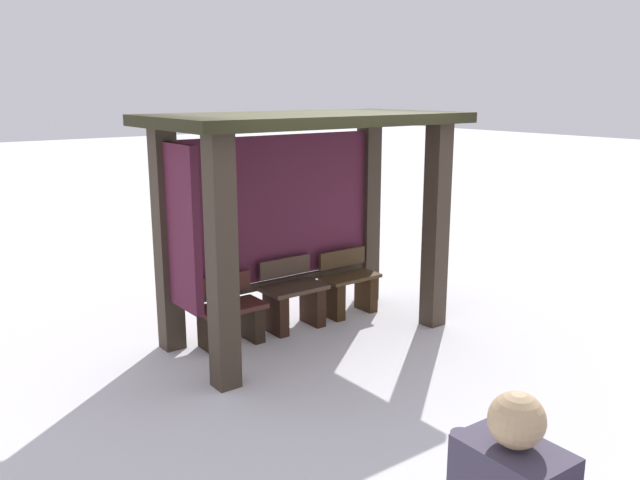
% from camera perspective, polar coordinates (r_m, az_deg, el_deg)
% --- Properties ---
extents(ground_plane, '(60.00, 60.00, 0.00)m').
position_cam_1_polar(ground_plane, '(7.10, -1.01, -8.27)').
color(ground_plane, white).
extents(bus_shelter, '(3.15, 1.65, 2.34)m').
position_cam_1_polar(bus_shelter, '(6.76, -2.29, 5.12)').
color(bus_shelter, '#382D22').
rests_on(bus_shelter, ground).
extents(bench_left_inside, '(0.69, 0.39, 0.71)m').
position_cam_1_polar(bench_left_inside, '(6.83, -7.83, -6.68)').
color(bench_left_inside, '#4C2720').
rests_on(bench_left_inside, ground).
extents(bench_center_inside, '(0.69, 0.41, 0.76)m').
position_cam_1_polar(bench_center_inside, '(7.21, -2.32, -5.26)').
color(bench_center_inside, '#453427').
rests_on(bench_center_inside, ground).
extents(bench_right_inside, '(0.69, 0.35, 0.75)m').
position_cam_1_polar(bench_right_inside, '(7.67, 2.56, -4.19)').
color(bench_right_inside, '#46331D').
rests_on(bench_right_inside, ground).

